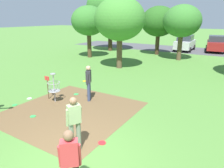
% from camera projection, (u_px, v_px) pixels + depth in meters
% --- Properties ---
extents(ground_plane, '(160.00, 160.00, 0.00)m').
position_uv_depth(ground_plane, '(75.00, 158.00, 5.99)').
color(ground_plane, '#518438').
extents(dirt_tee_pad, '(4.97, 5.16, 0.01)m').
position_uv_depth(dirt_tee_pad, '(71.00, 111.00, 9.04)').
color(dirt_tee_pad, brown).
rests_on(dirt_tee_pad, ground).
extents(disc_golf_basket, '(0.98, 0.58, 1.39)m').
position_uv_depth(disc_golf_basket, '(53.00, 86.00, 9.84)').
color(disc_golf_basket, '#9E9EA3').
rests_on(disc_golf_basket, ground).
extents(player_foreground_watching, '(0.46, 0.45, 1.71)m').
position_uv_depth(player_foreground_watching, '(70.00, 162.00, 4.36)').
color(player_foreground_watching, '#232328').
rests_on(player_foreground_watching, ground).
extents(player_waiting_left, '(0.45, 0.49, 1.71)m').
position_uv_depth(player_waiting_left, '(89.00, 81.00, 9.92)').
color(player_waiting_left, '#384260').
rests_on(player_waiting_left, ground).
extents(player_waiting_right, '(0.45, 0.49, 1.71)m').
position_uv_depth(player_waiting_right, '(74.00, 121.00, 6.09)').
color(player_waiting_right, slate).
rests_on(player_waiting_right, ground).
extents(frisbee_near_basket, '(0.23, 0.23, 0.02)m').
position_uv_depth(frisbee_near_basket, '(15.00, 105.00, 9.61)').
color(frisbee_near_basket, green).
rests_on(frisbee_near_basket, ground).
extents(frisbee_far_left, '(0.24, 0.24, 0.02)m').
position_uv_depth(frisbee_far_left, '(33.00, 116.00, 8.51)').
color(frisbee_far_left, green).
rests_on(frisbee_far_left, ground).
extents(frisbee_far_right, '(0.23, 0.23, 0.02)m').
position_uv_depth(frisbee_far_right, '(29.00, 98.00, 10.39)').
color(frisbee_far_right, white).
rests_on(frisbee_far_right, ground).
extents(frisbee_scattered_a, '(0.25, 0.25, 0.02)m').
position_uv_depth(frisbee_scattered_a, '(102.00, 143.00, 6.72)').
color(frisbee_scattered_a, red).
rests_on(frisbee_scattered_a, ground).
extents(frisbee_scattered_b, '(0.26, 0.26, 0.02)m').
position_uv_depth(frisbee_scattered_b, '(76.00, 94.00, 10.97)').
color(frisbee_scattered_b, green).
rests_on(frisbee_scattered_b, ground).
extents(tree_near_right, '(3.32, 3.32, 4.96)m').
position_uv_depth(tree_near_right, '(89.00, 21.00, 20.23)').
color(tree_near_right, '#4C3823').
rests_on(tree_near_right, ground).
extents(tree_mid_left, '(5.45, 5.45, 7.24)m').
position_uv_depth(tree_mid_left, '(110.00, 8.00, 24.06)').
color(tree_mid_left, '#422D1E').
rests_on(tree_mid_left, ground).
extents(tree_mid_center, '(3.37, 3.37, 4.98)m').
position_uv_depth(tree_mid_center, '(182.00, 21.00, 18.82)').
color(tree_mid_center, brown).
rests_on(tree_mid_center, ground).
extents(tree_mid_right, '(3.64, 3.64, 5.00)m').
position_uv_depth(tree_mid_right, '(159.00, 22.00, 21.82)').
color(tree_mid_right, '#422D1E').
rests_on(tree_mid_right, ground).
extents(tree_far_left, '(3.80, 3.80, 5.36)m').
position_uv_depth(tree_far_left, '(120.00, 19.00, 15.67)').
color(tree_far_left, brown).
rests_on(tree_far_left, ground).
extents(parking_lot_strip, '(36.00, 6.00, 0.01)m').
position_uv_depth(parking_lot_strip, '(206.00, 51.00, 24.93)').
color(parking_lot_strip, '#4C4C51').
rests_on(parking_lot_strip, ground).
extents(parked_car_leftmost, '(2.06, 4.24, 1.84)m').
position_uv_depth(parked_car_leftmost, '(185.00, 43.00, 25.34)').
color(parked_car_leftmost, silver).
rests_on(parked_car_leftmost, ground).
extents(parked_car_center_left, '(2.42, 4.42, 1.84)m').
position_uv_depth(parked_car_center_left, '(216.00, 44.00, 24.48)').
color(parked_car_center_left, maroon).
rests_on(parked_car_center_left, ground).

